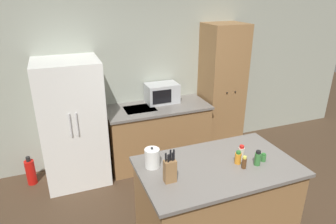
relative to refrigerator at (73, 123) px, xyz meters
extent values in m
cube|color=#9EA393|center=(1.47, 0.40, 0.44)|extent=(7.20, 0.06, 2.60)
cube|color=white|center=(0.00, 0.00, 0.00)|extent=(0.82, 0.73, 1.71)
cylinder|color=silver|center=(-0.04, -0.38, 0.14)|extent=(0.02, 0.02, 0.30)
cylinder|color=silver|center=(0.04, -0.38, 0.14)|extent=(0.02, 0.02, 0.30)
cube|color=olive|center=(1.22, 0.04, -0.42)|extent=(1.50, 0.65, 0.88)
cube|color=slate|center=(1.22, 0.04, 0.04)|extent=(1.54, 0.69, 0.03)
cube|color=#9EA0A3|center=(0.95, 0.04, 0.05)|extent=(0.44, 0.34, 0.01)
cube|color=olive|center=(2.33, 0.10, 0.17)|extent=(0.60, 0.54, 2.06)
sphere|color=black|center=(2.26, -0.19, 0.21)|extent=(0.02, 0.02, 0.02)
sphere|color=black|center=(2.41, -0.19, 0.21)|extent=(0.02, 0.02, 0.02)
cube|color=olive|center=(1.23, -1.73, -0.40)|extent=(1.48, 0.86, 0.91)
cube|color=slate|center=(1.23, -1.73, 0.07)|extent=(1.54, 0.92, 0.03)
cube|color=#B2B5B7|center=(1.35, 0.18, 0.20)|extent=(0.48, 0.32, 0.29)
cube|color=black|center=(1.29, 0.02, 0.20)|extent=(0.29, 0.01, 0.20)
cube|color=olive|center=(0.69, -1.81, 0.19)|extent=(0.11, 0.07, 0.21)
cylinder|color=black|center=(0.66, -1.80, 0.33)|extent=(0.02, 0.02, 0.08)
cylinder|color=black|center=(0.67, -1.82, 0.33)|extent=(0.02, 0.02, 0.07)
cylinder|color=black|center=(0.69, -1.81, 0.33)|extent=(0.02, 0.02, 0.07)
cylinder|color=black|center=(0.70, -1.80, 0.35)|extent=(0.02, 0.02, 0.10)
cylinder|color=black|center=(0.72, -1.81, 0.33)|extent=(0.02, 0.02, 0.08)
cylinder|color=black|center=(0.73, -1.81, 0.35)|extent=(0.02, 0.02, 0.10)
cylinder|color=#337033|center=(1.58, -1.86, 0.15)|extent=(0.06, 0.06, 0.13)
cylinder|color=black|center=(1.58, -1.86, 0.22)|extent=(0.05, 0.05, 0.03)
cylinder|color=#337033|center=(1.68, -1.82, 0.12)|extent=(0.05, 0.05, 0.07)
cylinder|color=#286628|center=(1.68, -1.82, 0.16)|extent=(0.04, 0.04, 0.01)
cylinder|color=beige|center=(1.50, -1.70, 0.14)|extent=(0.06, 0.06, 0.12)
cylinder|color=red|center=(1.50, -1.70, 0.22)|extent=(0.05, 0.05, 0.03)
cylinder|color=orange|center=(1.42, -1.77, 0.14)|extent=(0.06, 0.06, 0.11)
cylinder|color=#286628|center=(1.42, -1.77, 0.20)|extent=(0.05, 0.05, 0.02)
cylinder|color=#563319|center=(1.43, -1.86, 0.14)|extent=(0.04, 0.04, 0.10)
cylinder|color=#E5DB4C|center=(1.43, -1.86, 0.20)|extent=(0.03, 0.03, 0.02)
cylinder|color=white|center=(0.62, -1.52, 0.18)|extent=(0.14, 0.14, 0.19)
sphere|color=#262628|center=(0.62, -1.52, 0.28)|extent=(0.02, 0.02, 0.02)
cylinder|color=red|center=(-0.63, 0.08, -0.68)|extent=(0.13, 0.13, 0.36)
cylinder|color=black|center=(-0.63, 0.08, -0.47)|extent=(0.06, 0.06, 0.06)
camera|label=1|loc=(-0.12, -3.88, 1.66)|focal=32.00mm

